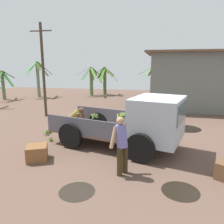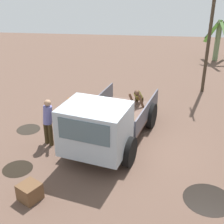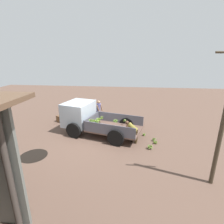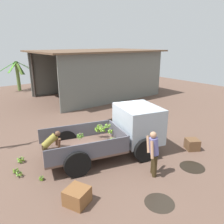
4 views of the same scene
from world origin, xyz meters
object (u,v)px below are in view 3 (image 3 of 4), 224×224
banana_bunch_on_ground_2 (150,147)px  wooden_crate_1 (61,118)px  person_foreground_visitor (99,110)px  utility_pole (224,116)px  person_worker_loading (133,130)px  banana_bunch_on_ground_0 (154,139)px  banana_bunch_on_ground_1 (155,142)px  banana_bunch_on_ground_3 (144,134)px  cargo_truck (86,117)px  wooden_crate_0 (137,122)px

banana_bunch_on_ground_2 → wooden_crate_1: wooden_crate_1 is taller
person_foreground_visitor → utility_pole: bearing=-14.4°
person_worker_loading → banana_bunch_on_ground_0: bearing=-158.1°
wooden_crate_1 → banana_bunch_on_ground_1: bearing=157.4°
person_foreground_visitor → person_worker_loading: size_ratio=1.31×
banana_bunch_on_ground_2 → person_foreground_visitor: bearing=-46.8°
banana_bunch_on_ground_1 → banana_bunch_on_ground_3: banana_bunch_on_ground_1 is taller
banana_bunch_on_ground_2 → cargo_truck: bearing=-24.5°
banana_bunch_on_ground_1 → banana_bunch_on_ground_3: size_ratio=1.18×
person_worker_loading → banana_bunch_on_ground_1: person_worker_loading is taller
banana_bunch_on_ground_1 → wooden_crate_1: (6.55, -2.72, 0.13)m
person_foreground_visitor → banana_bunch_on_ground_3: size_ratio=8.46×
banana_bunch_on_ground_2 → banana_bunch_on_ground_3: 1.61m
person_foreground_visitor → banana_bunch_on_ground_3: 3.87m
banana_bunch_on_ground_2 → wooden_crate_0: wooden_crate_0 is taller
cargo_truck → wooden_crate_1: (2.33, -1.59, -0.80)m
person_foreground_visitor → banana_bunch_on_ground_1: bearing=-5.7°
banana_bunch_on_ground_1 → banana_bunch_on_ground_3: (0.57, -0.96, -0.02)m
utility_pole → person_foreground_visitor: (5.50, -5.96, -1.82)m
utility_pole → wooden_crate_1: 10.36m
cargo_truck → utility_pole: 7.43m
person_worker_loading → person_foreground_visitor: bearing=-38.9°
utility_pole → banana_bunch_on_ground_2: bearing=-48.1°
cargo_truck → wooden_crate_1: cargo_truck is taller
person_foreground_visitor → person_worker_loading: person_foreground_visitor is taller
person_worker_loading → wooden_crate_0: (-0.29, -2.60, -0.50)m
cargo_truck → person_foreground_visitor: 1.92m
banana_bunch_on_ground_2 → wooden_crate_0: size_ratio=0.45×
cargo_truck → banana_bunch_on_ground_3: (-3.65, 0.17, -0.95)m
person_worker_loading → wooden_crate_0: bearing=-85.5°
wooden_crate_0 → person_foreground_visitor: bearing=-6.7°
person_worker_loading → utility_pole: bearing=145.9°
utility_pole → wooden_crate_1: (8.29, -5.69, -2.49)m
wooden_crate_1 → wooden_crate_0: bearing=179.4°
person_worker_loading → banana_bunch_on_ground_1: (-1.28, 0.06, -0.64)m
wooden_crate_0 → person_worker_loading: bearing=83.5°
person_foreground_visitor → cargo_truck: bearing=-71.1°
utility_pole → banana_bunch_on_ground_0: utility_pole is taller
person_worker_loading → wooden_crate_1: (5.26, -2.66, -0.50)m
person_foreground_visitor → banana_bunch_on_ground_2: bearing=-14.0°
person_foreground_visitor → person_worker_loading: (-2.47, 2.93, -0.17)m
banana_bunch_on_ground_0 → banana_bunch_on_ground_1: (-0.04, 0.31, -0.01)m
utility_pole → wooden_crate_1: size_ratio=10.11×
person_worker_loading → banana_bunch_on_ground_2: 1.32m
cargo_truck → banana_bunch_on_ground_0: bearing=-176.2°
utility_pole → person_worker_loading: 4.72m
person_foreground_visitor → banana_bunch_on_ground_2: person_foreground_visitor is taller
person_worker_loading → banana_bunch_on_ground_2: size_ratio=4.45×
banana_bunch_on_ground_3 → person_worker_loading: bearing=51.2°
person_foreground_visitor → banana_bunch_on_ground_2: (-3.41, 3.63, -0.77)m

